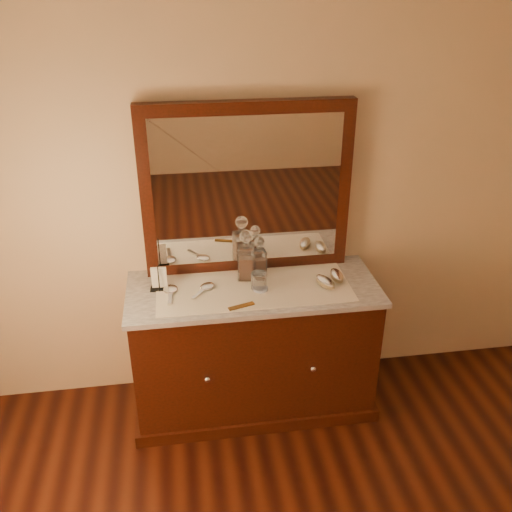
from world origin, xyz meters
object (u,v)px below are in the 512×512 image
mirror_frame (247,190)px  decanter_left (246,260)px  dresser_cabinet (254,349)px  decanter_right (259,261)px  brush_far (337,276)px  pin_dish (260,289)px  napkin_rack (159,279)px  brush_near (325,282)px  hand_mirror_outer (170,291)px  hand_mirror_inner (206,288)px  comb (241,306)px

mirror_frame → decanter_left: bearing=-100.6°
dresser_cabinet → decanter_right: decanter_right is taller
dresser_cabinet → brush_far: bearing=1.6°
decanter_right → pin_dish: bearing=-96.4°
mirror_frame → napkin_rack: mirror_frame is taller
pin_dish → brush_near: bearing=-0.8°
brush_near → hand_mirror_outer: size_ratio=0.79×
brush_near → hand_mirror_outer: brush_near is taller
mirror_frame → hand_mirror_inner: mirror_frame is taller
decanter_right → hand_mirror_outer: decanter_right is taller
napkin_rack → hand_mirror_inner: (0.26, -0.05, -0.05)m
napkin_rack → mirror_frame: bearing=19.6°
comb → decanter_right: 0.37m
mirror_frame → hand_mirror_outer: (-0.47, -0.24, -0.49)m
hand_mirror_outer → brush_far: bearing=0.5°
mirror_frame → dresser_cabinet: bearing=-90.0°
dresser_cabinet → napkin_rack: 0.73m
dresser_cabinet → comb: size_ratio=9.54×
napkin_rack → decanter_left: (0.50, 0.05, 0.06)m
napkin_rack → hand_mirror_outer: 0.09m
decanter_right → brush_far: (0.44, -0.11, -0.08)m
decanter_right → hand_mirror_inner: size_ratio=1.34×
mirror_frame → decanter_left: mirror_frame is taller
comb → decanter_right: decanter_right is taller
comb → napkin_rack: size_ratio=0.91×
pin_dish → napkin_rack: size_ratio=0.52×
napkin_rack → hand_mirror_inner: 0.27m
decanter_left → brush_near: bearing=-19.5°
comb → decanter_left: decanter_left is taller
decanter_left → comb: bearing=-102.6°
comb → brush_far: bearing=3.4°
napkin_rack → decanter_right: (0.58, 0.07, 0.04)m
brush_near → brush_far: size_ratio=1.13×
brush_far → hand_mirror_inner: brush_far is taller
pin_dish → decanter_right: decanter_right is taller
decanter_right → hand_mirror_outer: 0.54m
pin_dish → hand_mirror_outer: hand_mirror_outer is taller
hand_mirror_inner → hand_mirror_outer: bearing=-178.1°
dresser_cabinet → decanter_left: bearing=104.2°
brush_far → hand_mirror_inner: size_ratio=0.80×
brush_far → hand_mirror_outer: (-0.97, -0.01, -0.01)m
mirror_frame → napkin_rack: 0.71m
dresser_cabinet → comb: (-0.10, -0.20, 0.45)m
decanter_left → decanter_right: size_ratio=1.23×
brush_near → hand_mirror_outer: 0.88m
pin_dish → decanter_left: bearing=112.1°
pin_dish → decanter_left: decanter_left is taller
decanter_left → brush_near: decanter_left is taller
napkin_rack → decanter_left: decanter_left is taller
brush_near → hand_mirror_inner: 0.68m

